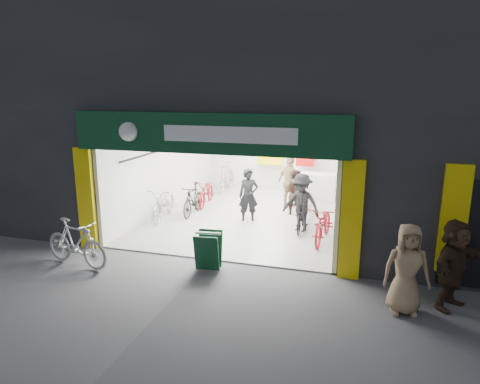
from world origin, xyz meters
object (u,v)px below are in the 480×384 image
at_px(bike_right_front, 301,215).
at_px(bike_left_front, 164,203).
at_px(sandwich_board, 208,250).
at_px(parked_bike, 76,243).
at_px(pedestrian_near, 407,269).

bearing_deg(bike_right_front, bike_left_front, -179.51).
relative_size(bike_left_front, sandwich_board, 2.30).
bearing_deg(parked_bike, pedestrian_near, -78.92).
height_order(bike_left_front, pedestrian_near, pedestrian_near).
xyz_separation_m(bike_left_front, sandwich_board, (2.69, -3.24, -0.05)).
bearing_deg(bike_right_front, sandwich_board, -116.48).
relative_size(parked_bike, pedestrian_near, 1.10).
distance_m(bike_left_front, sandwich_board, 4.21).
height_order(bike_left_front, parked_bike, parked_bike).
distance_m(bike_left_front, parked_bike, 3.91).
relative_size(bike_left_front, parked_bike, 1.06).
bearing_deg(parked_bike, bike_right_front, -37.08).
distance_m(bike_right_front, sandwich_board, 3.69).
distance_m(bike_left_front, pedestrian_near, 7.90).
height_order(parked_bike, sandwich_board, parked_bike).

